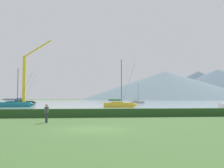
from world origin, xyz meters
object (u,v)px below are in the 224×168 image
Objects in this scene: dock_crane at (25,83)px; sailboat_slip_4 at (15,104)px; sailboat_slip_1 at (119,104)px; person_seated_viewer at (46,112)px; sailboat_slip_5 at (22,102)px; sailboat_slip_3 at (137,102)px.

sailboat_slip_4 is at bearing -93.19° from dock_crane.
person_seated_viewer is at bearing -100.47° from sailboat_slip_1.
sailboat_slip_1 reaches higher than person_seated_viewer.
dock_crane is at bearing -72.80° from sailboat_slip_5.
sailboat_slip_4 is at bearing 122.92° from person_seated_viewer.
sailboat_slip_4 is at bearing 176.61° from sailboat_slip_1.
sailboat_slip_1 is at bearing -15.70° from sailboat_slip_4.
sailboat_slip_5 is at bearing -161.05° from sailboat_slip_3.
sailboat_slip_3 is at bearing 41.61° from sailboat_slip_4.
sailboat_slip_4 is 43.22m from person_seated_viewer.
sailboat_slip_1 is 40.94m from sailboat_slip_5.
sailboat_slip_4 is 24.33m from sailboat_slip_5.
dock_crane reaches higher than sailboat_slip_1.
dock_crane is (-38.76, -34.51, 5.77)m from sailboat_slip_3.
sailboat_slip_1 is 0.61× the size of dock_crane.
sailboat_slip_1 is 1.08× the size of sailboat_slip_5.
person_seated_viewer is at bearing -73.82° from sailboat_slip_5.
sailboat_slip_4 is (-25.13, 4.45, 0.03)m from sailboat_slip_1.
sailboat_slip_5 reaches higher than sailboat_slip_3.
sailboat_slip_5 is at bearing 142.77° from sailboat_slip_1.
sailboat_slip_3 is at bearing 23.45° from sailboat_slip_5.
dock_crane is (4.82, -16.00, 5.58)m from sailboat_slip_5.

